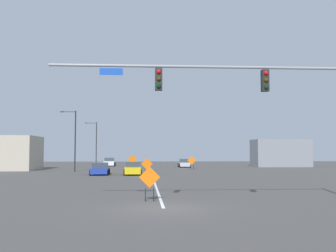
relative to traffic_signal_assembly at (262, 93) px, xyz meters
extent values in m
plane|color=#4C4947|center=(-4.78, 0.01, -5.52)|extent=(170.02, 170.02, 0.00)
cube|color=white|center=(-4.78, 47.24, -5.52)|extent=(0.16, 94.46, 0.01)
cylinder|color=gray|center=(-2.43, 0.01, 1.23)|extent=(15.55, 0.14, 0.14)
cube|color=black|center=(0.16, 0.01, 0.59)|extent=(0.34, 0.32, 1.05)
sphere|color=red|center=(0.16, -0.16, 0.94)|extent=(0.22, 0.22, 0.22)
sphere|color=#3C3106|center=(0.16, -0.16, 0.59)|extent=(0.22, 0.22, 0.22)
sphere|color=black|center=(0.16, -0.16, 0.24)|extent=(0.22, 0.22, 0.22)
cube|color=black|center=(-5.02, 0.01, 0.59)|extent=(0.34, 0.32, 1.05)
sphere|color=red|center=(-5.02, -0.16, 0.94)|extent=(0.22, 0.22, 0.22)
sphere|color=#3C3106|center=(-5.02, -0.16, 0.59)|extent=(0.22, 0.22, 0.22)
sphere|color=black|center=(-5.02, -0.16, 0.24)|extent=(0.22, 0.22, 0.22)
cube|color=#1447B7|center=(-7.28, 0.01, 0.94)|extent=(1.10, 0.03, 0.32)
cylinder|color=black|center=(-14.81, 34.11, -1.48)|extent=(0.16, 0.16, 8.09)
cylinder|color=black|center=(-15.70, 34.11, 2.42)|extent=(1.78, 0.08, 0.08)
cube|color=#262628|center=(-16.59, 34.11, 2.42)|extent=(0.44, 0.24, 0.14)
cylinder|color=black|center=(-14.75, 56.86, -1.41)|extent=(0.16, 0.16, 8.23)
cylinder|color=black|center=(-15.75, 56.86, 2.56)|extent=(1.99, 0.08, 0.08)
cube|color=#262628|center=(-16.75, 56.86, 2.56)|extent=(0.44, 0.24, 0.14)
cube|color=orange|center=(-5.40, 2.61, -4.23)|extent=(1.14, 0.10, 1.14)
cylinder|color=black|center=(-5.62, 2.60, -5.17)|extent=(0.05, 0.05, 0.70)
cylinder|color=black|center=(-5.18, 2.63, -5.17)|extent=(0.05, 0.05, 0.70)
cube|color=orange|center=(-5.37, 22.76, -4.17)|extent=(1.21, 0.19, 1.22)
cylinder|color=black|center=(-5.61, 22.73, -5.16)|extent=(0.05, 0.05, 0.73)
cylinder|color=black|center=(-5.14, 22.79, -5.16)|extent=(0.05, 0.05, 0.73)
cube|color=orange|center=(1.35, 38.89, -4.17)|extent=(1.28, 0.22, 1.29)
cylinder|color=black|center=(1.10, 38.93, -5.18)|extent=(0.05, 0.05, 0.69)
cylinder|color=black|center=(1.60, 38.86, -5.18)|extent=(0.05, 0.05, 0.69)
cube|color=orange|center=(-7.33, 37.92, -4.01)|extent=(1.37, 0.25, 1.38)
cylinder|color=black|center=(-7.59, 37.88, -5.12)|extent=(0.05, 0.05, 0.80)
cylinder|color=black|center=(-7.06, 37.96, -5.12)|extent=(0.05, 0.05, 0.80)
cube|color=#1E389E|center=(-10.71, 26.91, -5.05)|extent=(2.04, 4.32, 0.62)
cube|color=#333D47|center=(-10.71, 27.12, -4.44)|extent=(1.79, 2.44, 0.60)
cylinder|color=black|center=(-11.60, 25.39, -5.20)|extent=(0.24, 0.65, 0.64)
cylinder|color=black|center=(-9.71, 25.46, -5.20)|extent=(0.24, 0.65, 0.64)
cylinder|color=black|center=(-11.71, 28.37, -5.20)|extent=(0.24, 0.65, 0.64)
cylinder|color=black|center=(-9.81, 28.43, -5.20)|extent=(0.24, 0.65, 0.64)
cube|color=white|center=(-11.96, 53.64, -4.99)|extent=(2.02, 4.65, 0.74)
cube|color=#333D47|center=(-11.96, 53.86, -4.32)|extent=(1.75, 2.27, 0.60)
cylinder|color=black|center=(-12.84, 52.00, -5.20)|extent=(0.24, 0.65, 0.64)
cylinder|color=black|center=(-10.97, 52.06, -5.20)|extent=(0.24, 0.65, 0.64)
cylinder|color=black|center=(-12.94, 55.21, -5.20)|extent=(0.24, 0.65, 0.64)
cylinder|color=black|center=(-11.07, 55.27, -5.20)|extent=(0.24, 0.65, 0.64)
cube|color=gold|center=(-6.97, 26.64, -4.99)|extent=(1.89, 4.19, 0.75)
cube|color=#333D47|center=(-6.98, 26.84, -4.33)|extent=(1.65, 1.98, 0.57)
cylinder|color=black|center=(-7.81, 25.16, -5.20)|extent=(0.24, 0.65, 0.64)
cylinder|color=black|center=(-6.04, 25.22, -5.20)|extent=(0.24, 0.65, 0.64)
cylinder|color=black|center=(-7.90, 28.06, -5.20)|extent=(0.24, 0.65, 0.64)
cylinder|color=black|center=(-6.13, 28.11, -5.20)|extent=(0.24, 0.65, 0.64)
cube|color=#B7BABF|center=(1.11, 47.47, -5.03)|extent=(1.72, 3.84, 0.66)
cube|color=#333D47|center=(1.11, 47.28, -4.42)|extent=(1.54, 1.82, 0.58)
cylinder|color=black|center=(1.97, 48.81, -5.20)|extent=(0.22, 0.64, 0.64)
cylinder|color=black|center=(0.26, 48.81, -5.20)|extent=(0.22, 0.64, 0.64)
cylinder|color=black|center=(1.96, 46.12, -5.20)|extent=(0.22, 0.64, 0.64)
cylinder|color=black|center=(0.25, 46.13, -5.20)|extent=(0.22, 0.64, 0.64)
cube|color=gray|center=(18.19, 48.74, -3.16)|extent=(9.48, 5.19, 4.73)
cube|color=#B2A893|center=(-26.27, 38.95, -3.10)|extent=(10.44, 7.65, 4.85)
camera|label=1|loc=(-5.72, -18.50, -2.84)|focal=41.83mm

